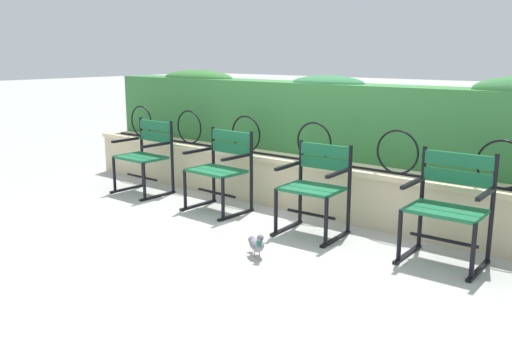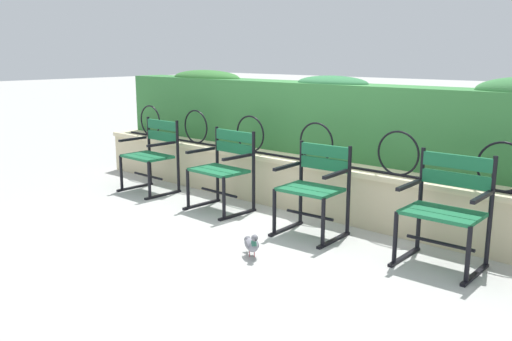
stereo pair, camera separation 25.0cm
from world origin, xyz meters
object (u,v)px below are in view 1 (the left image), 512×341
at_px(park_chair_leftmost, 146,154).
at_px(park_chair_centre_left, 221,167).
at_px(park_chair_rightmost, 449,205).
at_px(park_chair_centre_right, 316,186).
at_px(pigeon_near_chairs, 257,244).

xyz_separation_m(park_chair_leftmost, park_chair_centre_left, (1.22, 0.01, -0.00)).
relative_size(park_chair_centre_left, park_chair_rightmost, 0.96).
xyz_separation_m(park_chair_centre_left, park_chair_centre_right, (1.21, -0.02, -0.01)).
height_order(park_chair_leftmost, park_chair_centre_left, park_chair_leftmost).
height_order(park_chair_centre_right, pigeon_near_chairs, park_chair_centre_right).
relative_size(park_chair_rightmost, pigeon_near_chairs, 3.43).
bearing_deg(park_chair_rightmost, park_chair_leftmost, -178.99).
relative_size(park_chair_leftmost, park_chair_centre_left, 1.02).
distance_m(park_chair_leftmost, pigeon_near_chairs, 2.56).
height_order(park_chair_leftmost, pigeon_near_chairs, park_chair_leftmost).
height_order(park_chair_leftmost, park_chair_centre_right, park_chair_leftmost).
xyz_separation_m(park_chair_centre_right, pigeon_near_chairs, (-0.03, -0.83, -0.34)).
distance_m(park_chair_leftmost, park_chair_centre_right, 2.42).
height_order(park_chair_centre_left, pigeon_near_chairs, park_chair_centre_left).
bearing_deg(park_chair_centre_right, park_chair_rightmost, 3.41).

